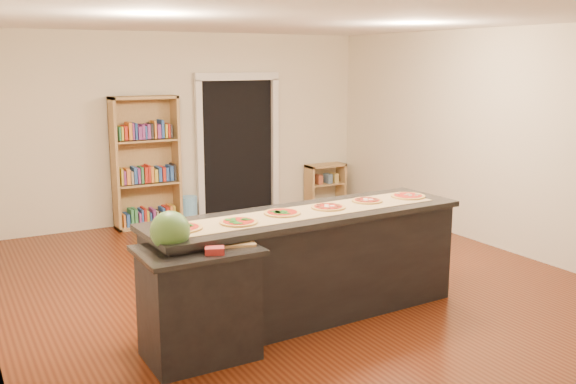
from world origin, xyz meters
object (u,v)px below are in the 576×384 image
bookshelf (146,162)px  low_shelf (325,184)px  watermelon (170,231)px  waste_bin (189,209)px  side_counter (199,303)px  kitchen_island (307,264)px

bookshelf → low_shelf: (3.08, 0.02, -0.61)m
bookshelf → watermelon: bookshelf is taller
bookshelf → waste_bin: size_ratio=4.93×
low_shelf → waste_bin: (-2.48, -0.07, -0.15)m
side_counter → bookshelf: (0.90, 4.37, 0.48)m
side_counter → kitchen_island: bearing=14.7°
low_shelf → side_counter: bearing=-132.2°
kitchen_island → waste_bin: size_ratio=8.02×
side_counter → waste_bin: bearing=70.3°
bookshelf → side_counter: bearing=-101.6°
low_shelf → watermelon: (-4.19, -4.35, 0.75)m
bookshelf → kitchen_island: bearing=-85.6°
kitchen_island → side_counter: (-1.21, -0.33, -0.04)m
bookshelf → waste_bin: (0.61, -0.04, -0.76)m
low_shelf → watermelon: watermelon is taller
bookshelf → watermelon: size_ratio=6.02×
kitchen_island → bookshelf: (-0.31, 4.04, 0.44)m
bookshelf → low_shelf: bookshelf is taller
side_counter → bookshelf: bookshelf is taller
side_counter → low_shelf: bearing=47.3°
side_counter → bookshelf: bearing=77.8°
waste_bin → low_shelf: bearing=1.5°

